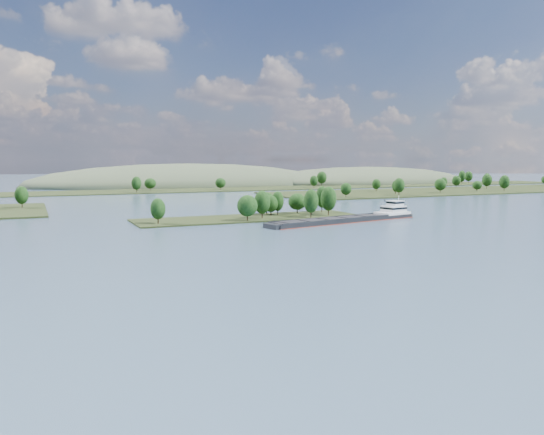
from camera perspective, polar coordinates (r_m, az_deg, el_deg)
name	(u,v)px	position (r m, az deg, el deg)	size (l,w,h in m)	color
ground	(317,237)	(177.78, 4.87, -2.07)	(1800.00, 1800.00, 0.00)	#354C5D
tree_island	(267,209)	(233.18, -0.59, 0.89)	(100.00, 30.81, 14.33)	black
right_bank	(457,190)	(460.91, 19.29, 2.80)	(320.00, 90.00, 14.48)	black
back_shoreline	(160,190)	(444.12, -11.97, 2.88)	(900.00, 60.00, 15.21)	black
hill_east	(366,183)	(611.46, 10.12, 3.72)	(260.00, 140.00, 36.00)	#3A4630
hill_west	(187,185)	(553.64, -9.09, 3.49)	(320.00, 160.00, 44.00)	#3A4630
cargo_barge	(353,218)	(224.57, 8.74, -0.06)	(76.00, 23.89, 10.24)	black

